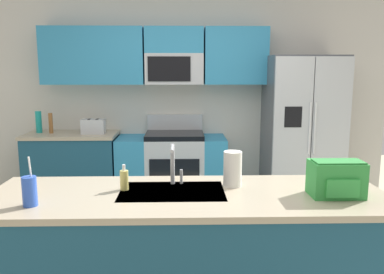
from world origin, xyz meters
name	(u,v)px	position (x,y,z in m)	size (l,w,h in m)	color
ground_plane	(197,271)	(0.00, 0.00, 0.00)	(9.00, 9.00, 0.00)	beige
kitchen_wall_unit	(180,86)	(-0.14, 2.08, 1.47)	(5.20, 0.43, 2.60)	beige
back_counter	(73,168)	(-1.50, 1.80, 0.45)	(1.13, 0.63, 0.90)	navy
range_oven	(172,168)	(-0.25, 1.80, 0.44)	(1.36, 0.61, 1.10)	#B7BABF
refrigerator	(302,131)	(1.38, 1.73, 0.93)	(0.90, 0.76, 1.85)	#4C4F54
island_counter	(188,258)	(-0.09, -0.66, 0.45)	(2.56, 0.85, 0.90)	navy
toaster	(93,126)	(-1.21, 1.75, 0.99)	(0.28, 0.16, 0.18)	#B7BABF
pepper_mill	(51,123)	(-1.75, 1.80, 1.03)	(0.05, 0.05, 0.25)	brown
bottle_teal	(39,122)	(-1.92, 1.85, 1.04)	(0.07, 0.07, 0.27)	teal
sink_faucet	(173,161)	(-0.18, -0.47, 1.07)	(0.08, 0.21, 0.28)	#B7BABF
drink_cup_blue	(30,191)	(-1.01, -0.87, 0.99)	(0.08, 0.08, 0.29)	blue
soap_dispenser	(124,180)	(-0.50, -0.58, 0.97)	(0.06, 0.06, 0.17)	#D8CC66
paper_towel_roll	(233,169)	(0.22, -0.51, 1.02)	(0.12, 0.12, 0.24)	white
backpack	(336,178)	(0.84, -0.74, 1.02)	(0.32, 0.22, 0.23)	green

